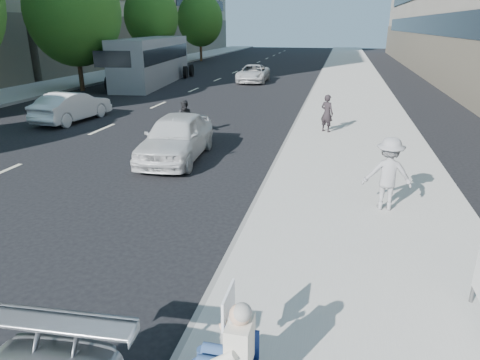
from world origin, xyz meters
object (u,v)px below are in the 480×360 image
(white_sedan_near, at_px, (176,137))
(white_sedan_mid, at_px, (72,107))
(pedestrian_woman, at_px, (327,113))
(white_sedan_far, at_px, (253,74))
(bus, at_px, (153,61))
(seated_protester, at_px, (229,346))
(motorcycle, at_px, (186,120))
(jogger, at_px, (388,174))

(white_sedan_near, distance_m, white_sedan_mid, 8.12)
(pedestrian_woman, height_order, white_sedan_far, pedestrian_woman)
(bus, bearing_deg, pedestrian_woman, -52.46)
(pedestrian_woman, distance_m, white_sedan_mid, 11.46)
(seated_protester, height_order, pedestrian_woman, pedestrian_woman)
(motorcycle, bearing_deg, pedestrian_woman, 8.48)
(seated_protester, xyz_separation_m, jogger, (2.18, 6.04, 0.13))
(pedestrian_woman, relative_size, white_sedan_far, 0.32)
(seated_protester, relative_size, white_sedan_far, 0.28)
(jogger, xyz_separation_m, motorcycle, (-7.07, 6.12, -0.36))
(white_sedan_near, distance_m, motorcycle, 3.11)
(white_sedan_far, bearing_deg, seated_protester, -81.36)
(jogger, distance_m, motorcycle, 9.36)
(seated_protester, distance_m, white_sedan_near, 10.03)
(white_sedan_far, xyz_separation_m, bus, (-7.20, -2.34, 0.99))
(white_sedan_near, bearing_deg, seated_protester, -69.45)
(seated_protester, bearing_deg, jogger, 70.13)
(seated_protester, relative_size, motorcycle, 0.64)
(white_sedan_near, relative_size, motorcycle, 2.12)
(white_sedan_far, bearing_deg, white_sedan_near, -87.95)
(seated_protester, relative_size, jogger, 0.77)
(white_sedan_far, bearing_deg, pedestrian_woman, -71.03)
(white_sedan_mid, relative_size, bus, 0.33)
(pedestrian_woman, bearing_deg, white_sedan_near, 73.92)
(white_sedan_near, height_order, motorcycle, white_sedan_near)
(jogger, xyz_separation_m, bus, (-15.04, 21.12, 0.64))
(white_sedan_mid, bearing_deg, jogger, 155.98)
(white_sedan_far, bearing_deg, white_sedan_mid, -110.52)
(white_sedan_mid, xyz_separation_m, motorcycle, (6.03, -1.45, -0.03))
(jogger, bearing_deg, pedestrian_woman, -79.57)
(white_sedan_far, height_order, motorcycle, motorcycle)
(motorcycle, height_order, bus, bus)
(bus, bearing_deg, white_sedan_near, -71.10)
(jogger, distance_m, bus, 25.94)
(seated_protester, xyz_separation_m, bus, (-12.86, 27.16, 0.76))
(white_sedan_near, relative_size, bus, 0.35)
(white_sedan_far, distance_m, bus, 7.64)
(pedestrian_woman, bearing_deg, motorcycle, 44.83)
(jogger, xyz_separation_m, pedestrian_woman, (-1.64, 7.47, -0.11))
(seated_protester, height_order, jogger, jogger)
(seated_protester, xyz_separation_m, white_sedan_far, (-5.66, 29.50, -0.22))
(seated_protester, height_order, bus, bus)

